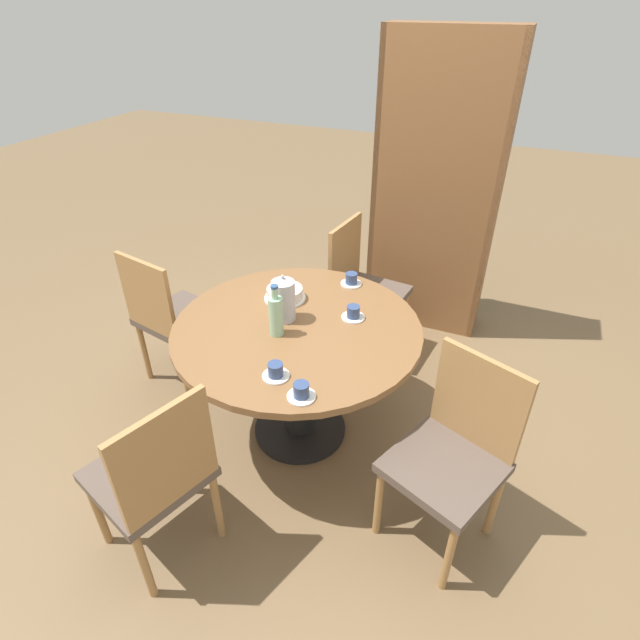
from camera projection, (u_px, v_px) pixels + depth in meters
name	position (u px, v px, depth m)	size (l,w,h in m)	color
ground_plane	(300.00, 430.00, 2.83)	(14.00, 14.00, 0.00)	brown
dining_table	(298.00, 351.00, 2.52)	(1.22, 1.22, 0.71)	black
chair_a	(155.00, 475.00, 1.97)	(0.53, 0.53, 0.89)	#A87A47
chair_b	(454.00, 452.00, 2.07)	(0.55, 0.55, 0.89)	#A87A47
chair_c	(362.00, 286.00, 3.23)	(0.47, 0.47, 0.89)	#A87A47
chair_d	(171.00, 315.00, 2.95)	(0.50, 0.50, 0.89)	#A87A47
bookshelf	(434.00, 198.00, 3.29)	(0.81, 0.28, 1.94)	brown
coffee_pot	(284.00, 299.00, 2.43)	(0.11, 0.11, 0.25)	silver
water_bottle	(276.00, 315.00, 2.32)	(0.07, 0.07, 0.26)	#99C6A3
cake_main	(285.00, 294.00, 2.63)	(0.22, 0.22, 0.07)	white
cup_a	(301.00, 392.00, 1.99)	(0.12, 0.12, 0.07)	silver
cup_b	(276.00, 372.00, 2.10)	(0.12, 0.12, 0.07)	silver
cup_c	(351.00, 280.00, 2.77)	(0.12, 0.12, 0.07)	silver
cup_d	(353.00, 313.00, 2.48)	(0.12, 0.12, 0.07)	silver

